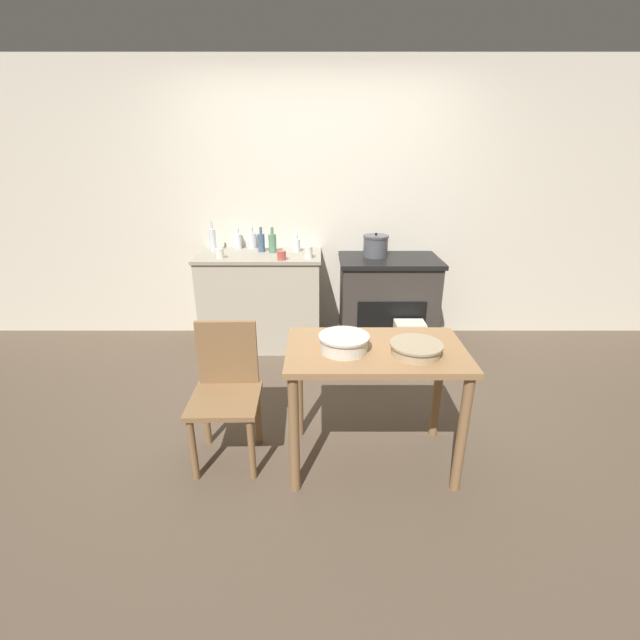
# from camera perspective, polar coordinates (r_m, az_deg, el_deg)

# --- Properties ---
(ground_plane) EXTENTS (14.00, 14.00, 0.00)m
(ground_plane) POSITION_cam_1_polar(r_m,az_deg,el_deg) (3.17, -0.03, -12.48)
(ground_plane) COLOR brown
(wall_back) EXTENTS (8.00, 0.07, 2.55)m
(wall_back) POSITION_cam_1_polar(r_m,az_deg,el_deg) (4.24, 0.06, 14.85)
(wall_back) COLOR beige
(wall_back) RESTS_ON ground_plane
(counter_cabinet) EXTENTS (1.13, 0.63, 0.90)m
(counter_cabinet) POSITION_cam_1_polar(r_m,az_deg,el_deg) (4.13, -7.54, 2.71)
(counter_cabinet) COLOR #B2A893
(counter_cabinet) RESTS_ON ground_plane
(stove) EXTENTS (0.92, 0.63, 0.86)m
(stove) POSITION_cam_1_polar(r_m,az_deg,el_deg) (4.15, 9.12, 2.44)
(stove) COLOR #38332D
(stove) RESTS_ON ground_plane
(work_table) EXTENTS (0.99, 0.60, 0.76)m
(work_table) POSITION_cam_1_polar(r_m,az_deg,el_deg) (2.45, 7.52, -6.54)
(work_table) COLOR #997047
(work_table) RESTS_ON ground_plane
(chair) EXTENTS (0.41, 0.41, 0.84)m
(chair) POSITION_cam_1_polar(r_m,az_deg,el_deg) (2.64, -12.18, -8.98)
(chair) COLOR olive
(chair) RESTS_ON ground_plane
(flour_sack) EXTENTS (0.26, 0.18, 0.39)m
(flour_sack) POSITION_cam_1_polar(r_m,az_deg,el_deg) (3.87, 11.91, -2.99)
(flour_sack) COLOR beige
(flour_sack) RESTS_ON ground_plane
(stock_pot) EXTENTS (0.24, 0.24, 0.22)m
(stock_pot) POSITION_cam_1_polar(r_m,az_deg,el_deg) (4.04, 7.63, 9.77)
(stock_pot) COLOR #4C4C51
(stock_pot) RESTS_ON stove
(mixing_bowl_large) EXTENTS (0.28, 0.28, 0.09)m
(mixing_bowl_large) POSITION_cam_1_polar(r_m,az_deg,el_deg) (2.33, 3.41, -2.97)
(mixing_bowl_large) COLOR silver
(mixing_bowl_large) RESTS_ON work_table
(mixing_bowl_small) EXTENTS (0.28, 0.28, 0.06)m
(mixing_bowl_small) POSITION_cam_1_polar(r_m,az_deg,el_deg) (2.35, 12.89, -3.68)
(mixing_bowl_small) COLOR tan
(mixing_bowl_small) RESTS_ON work_table
(bottle_far_left) EXTENTS (0.06, 0.06, 0.23)m
(bottle_far_left) POSITION_cam_1_polar(r_m,az_deg,el_deg) (4.08, -7.61, 10.25)
(bottle_far_left) COLOR #3D5675
(bottle_far_left) RESTS_ON counter_cabinet
(bottle_left) EXTENTS (0.08, 0.08, 0.20)m
(bottle_left) POSITION_cam_1_polar(r_m,az_deg,el_deg) (4.24, -8.85, 10.48)
(bottle_left) COLOR silver
(bottle_left) RESTS_ON counter_cabinet
(bottle_mid_left) EXTENTS (0.06, 0.06, 0.29)m
(bottle_mid_left) POSITION_cam_1_polar(r_m,az_deg,el_deg) (4.17, -13.91, 10.38)
(bottle_mid_left) COLOR silver
(bottle_mid_left) RESTS_ON counter_cabinet
(bottle_center_left) EXTENTS (0.07, 0.07, 0.23)m
(bottle_center_left) POSITION_cam_1_polar(r_m,az_deg,el_deg) (4.03, -6.13, 10.21)
(bottle_center_left) COLOR #517F5B
(bottle_center_left) RESTS_ON counter_cabinet
(bottle_center) EXTENTS (0.07, 0.07, 0.16)m
(bottle_center) POSITION_cam_1_polar(r_m,az_deg,el_deg) (4.05, -2.95, 9.95)
(bottle_center) COLOR silver
(bottle_center) RESTS_ON counter_cabinet
(bottle_center_right) EXTENTS (0.07, 0.07, 0.20)m
(bottle_center_right) POSITION_cam_1_polar(r_m,az_deg,el_deg) (4.25, -10.65, 10.36)
(bottle_center_right) COLOR silver
(bottle_center_right) RESTS_ON counter_cabinet
(cup_mid_right) EXTENTS (0.07, 0.07, 0.10)m
(cup_mid_right) POSITION_cam_1_polar(r_m,az_deg,el_deg) (3.79, -1.35, 9.00)
(cup_mid_right) COLOR silver
(cup_mid_right) RESTS_ON counter_cabinet
(cup_right) EXTENTS (0.08, 0.08, 0.08)m
(cup_right) POSITION_cam_1_polar(r_m,az_deg,el_deg) (3.75, -4.94, 8.58)
(cup_right) COLOR #B74C42
(cup_right) RESTS_ON counter_cabinet
(cup_far_right) EXTENTS (0.07, 0.07, 0.09)m
(cup_far_right) POSITION_cam_1_polar(r_m,az_deg,el_deg) (3.89, -13.01, 8.66)
(cup_far_right) COLOR silver
(cup_far_right) RESTS_ON counter_cabinet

